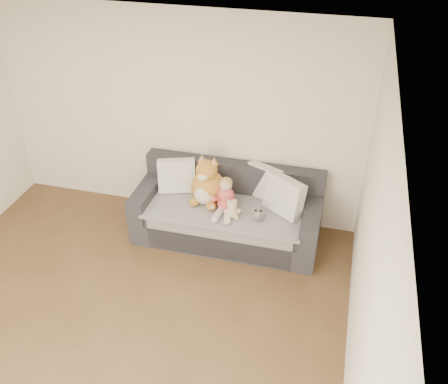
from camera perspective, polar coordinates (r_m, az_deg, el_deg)
name	(u,v)px	position (r m, az deg, el deg)	size (l,w,h in m)	color
room_shell	(100,217)	(4.44, -14.03, -2.78)	(5.00, 5.00, 5.00)	brown
sofa	(228,214)	(6.03, 0.46, -2.52)	(2.20, 0.94, 0.85)	#27272C
cushion_left	(177,176)	(6.08, -5.44, 1.87)	(0.49, 0.34, 0.43)	silver
cushion_right_back	(263,182)	(5.97, 4.51, 1.19)	(0.47, 0.36, 0.41)	silver
cushion_right_front	(284,196)	(5.70, 6.90, -0.47)	(0.52, 0.44, 0.45)	silver
toddler	(225,198)	(5.71, 0.15, -0.66)	(0.30, 0.43, 0.42)	#D74C4C
plush_cat	(208,185)	(5.84, -1.88, 0.83)	(0.49, 0.42, 0.63)	#BA7D29
teddy_bear	(232,211)	(5.63, 0.94, -2.14)	(0.19, 0.16, 0.25)	tan
plush_cow	(258,214)	(5.64, 3.96, -2.51)	(0.14, 0.21, 0.17)	white
sippy_cup	(233,213)	(5.67, 0.99, -2.38)	(0.10, 0.08, 0.11)	#7C3694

